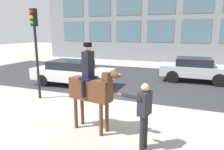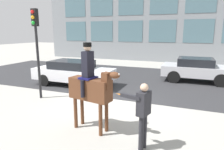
{
  "view_description": "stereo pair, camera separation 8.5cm",
  "coord_description": "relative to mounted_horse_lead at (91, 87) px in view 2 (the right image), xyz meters",
  "views": [
    {
      "loc": [
        2.65,
        -7.45,
        2.93
      ],
      "look_at": [
        0.36,
        -1.43,
        1.55
      ],
      "focal_mm": 32.0,
      "sensor_mm": 36.0,
      "label": 1
    },
    {
      "loc": [
        2.73,
        -7.42,
        2.93
      ],
      "look_at": [
        0.36,
        -1.43,
        1.55
      ],
      "focal_mm": 32.0,
      "sensor_mm": 36.0,
      "label": 2
    }
  ],
  "objects": [
    {
      "name": "ground_plane",
      "position": [
        -0.07,
        2.38,
        -1.36
      ],
      "size": [
        80.0,
        80.0,
        0.0
      ],
      "primitive_type": "plane",
      "color": "#9E9B93"
    },
    {
      "name": "road_surface",
      "position": [
        -0.07,
        7.13,
        -1.36
      ],
      "size": [
        25.77,
        8.5,
        0.01
      ],
      "color": "#2D2D30",
      "rests_on": "ground_plane"
    },
    {
      "name": "mounted_horse_lead",
      "position": [
        0.0,
        0.0,
        0.0
      ],
      "size": [
        1.73,
        0.67,
        2.65
      ],
      "rotation": [
        0.0,
        0.0,
        -0.19
      ],
      "color": "#59331E",
      "rests_on": "ground_plane"
    },
    {
      "name": "pedestrian_bystander",
      "position": [
        1.67,
        -0.46,
        -0.34
      ],
      "size": [
        0.9,
        0.44,
        1.73
      ],
      "rotation": [
        0.0,
        0.0,
        2.88
      ],
      "color": "#232328",
      "rests_on": "ground_plane"
    },
    {
      "name": "street_car_near_lane",
      "position": [
        -3.39,
        4.39,
        -0.62
      ],
      "size": [
        4.5,
        1.84,
        1.38
      ],
      "color": "silver",
      "rests_on": "ground_plane"
    },
    {
      "name": "street_car_far_lane",
      "position": [
        3.05,
        7.81,
        -0.6
      ],
      "size": [
        3.98,
        2.0,
        1.42
      ],
      "color": "#B7B7BC",
      "rests_on": "ground_plane"
    },
    {
      "name": "traffic_light",
      "position": [
        -3.54,
        1.83,
        1.26
      ],
      "size": [
        0.24,
        0.29,
        3.9
      ],
      "color": "black",
      "rests_on": "ground_plane"
    }
  ]
}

